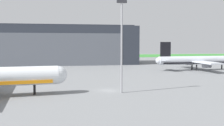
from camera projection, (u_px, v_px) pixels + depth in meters
name	position (u px, v px, depth m)	size (l,w,h in m)	color
ground_plane	(108.00, 90.00, 64.18)	(440.00, 440.00, 0.00)	slate
grass_field_strip	(79.00, 56.00, 237.45)	(440.00, 56.00, 0.08)	#368433
maintenance_hangar	(61.00, 45.00, 147.50)	(86.69, 29.60, 22.92)	#2D333D
airliner_far_left	(197.00, 61.00, 113.37)	(39.93, 31.86, 12.58)	silver
apron_light_mast	(122.00, 40.00, 60.19)	(2.40, 0.50, 22.22)	#99999E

